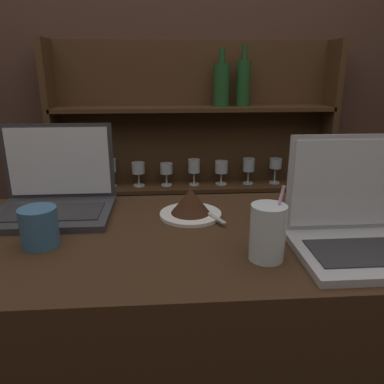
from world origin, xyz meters
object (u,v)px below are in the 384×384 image
cake_plate (191,204)px  coffee_cup (39,227)px  laptop_far (365,226)px  laptop_near (55,194)px  water_glass (268,232)px

cake_plate → coffee_cup: (-0.37, -0.16, 0.01)m
laptop_far → coffee_cup: (-0.76, 0.07, -0.01)m
coffee_cup → cake_plate: bearing=23.4°
laptop_near → laptop_far: (0.78, -0.29, 0.00)m
water_glass → coffee_cup: size_ratio=1.80×
laptop_far → water_glass: 0.24m
cake_plate → laptop_far: bearing=-30.7°
water_glass → coffee_cup: bearing=168.7°
laptop_near → water_glass: laptop_near is taller
laptop_far → water_glass: (-0.24, -0.03, 0.01)m
laptop_near → coffee_cup: laptop_near is taller
laptop_near → coffee_cup: size_ratio=3.49×
laptop_near → coffee_cup: (0.02, -0.22, -0.01)m
laptop_far → coffee_cup: laptop_far is taller
laptop_near → water_glass: size_ratio=1.94×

